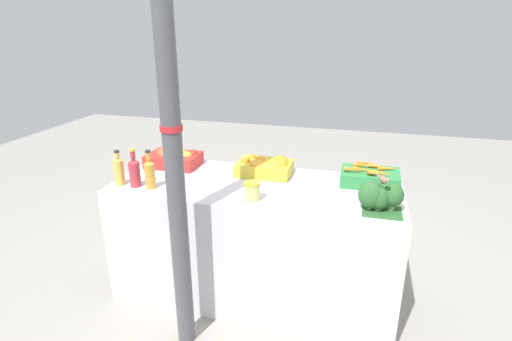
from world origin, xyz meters
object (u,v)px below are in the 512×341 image
at_px(carrot_crate, 370,177).
at_px(juice_bottle_golden, 119,170).
at_px(support_pole, 172,136).
at_px(juice_bottle_ruby, 135,171).
at_px(pickle_jar, 252,191).
at_px(orange_crate, 265,166).
at_px(juice_bottle_amber, 150,173).
at_px(sparrow_bird, 384,179).
at_px(broccoli_pile, 379,196).
at_px(apple_crate, 174,158).

bearing_deg(carrot_crate, juice_bottle_golden, -164.69).
xyz_separation_m(support_pole, juice_bottle_ruby, (-0.47, 0.35, -0.36)).
height_order(carrot_crate, pickle_jar, carrot_crate).
bearing_deg(orange_crate, juice_bottle_ruby, -150.21).
height_order(support_pole, juice_bottle_ruby, support_pole).
bearing_deg(juice_bottle_amber, juice_bottle_ruby, -180.00).
bearing_deg(juice_bottle_golden, juice_bottle_ruby, 0.00).
bearing_deg(support_pole, juice_bottle_golden, 149.20).
xyz_separation_m(juice_bottle_ruby, sparrow_bird, (1.55, 0.01, 0.10)).
xyz_separation_m(support_pole, orange_crate, (0.30, 0.79, -0.41)).
bearing_deg(juice_bottle_golden, support_pole, -30.80).
height_order(broccoli_pile, juice_bottle_ruby, juice_bottle_ruby).
height_order(juice_bottle_golden, sparrow_bird, juice_bottle_golden).
relative_size(support_pole, juice_bottle_golden, 10.99).
height_order(support_pole, carrot_crate, support_pole).
bearing_deg(broccoli_pile, orange_crate, 151.92).
height_order(juice_bottle_ruby, pickle_jar, juice_bottle_ruby).
distance_m(apple_crate, juice_bottle_amber, 0.45).
distance_m(carrot_crate, juice_bottle_ruby, 1.56).
xyz_separation_m(apple_crate, juice_bottle_ruby, (-0.06, -0.45, 0.05)).
bearing_deg(apple_crate, support_pole, -62.72).
bearing_deg(sparrow_bird, broccoli_pile, 175.40).
xyz_separation_m(broccoli_pile, pickle_jar, (-0.74, -0.04, -0.03)).
bearing_deg(sparrow_bird, juice_bottle_golden, -119.05).
bearing_deg(apple_crate, juice_bottle_ruby, -97.37).
distance_m(support_pole, sparrow_bird, 1.17).
bearing_deg(broccoli_pile, pickle_jar, -176.70).
relative_size(carrot_crate, broccoli_pile, 1.50).
xyz_separation_m(support_pole, juice_bottle_golden, (-0.58, 0.35, -0.37)).
bearing_deg(juice_bottle_amber, apple_crate, 96.77).
distance_m(juice_bottle_golden, juice_bottle_amber, 0.23).
bearing_deg(juice_bottle_amber, broccoli_pile, 1.28).
bearing_deg(juice_bottle_ruby, apple_crate, 82.63).
xyz_separation_m(apple_crate, juice_bottle_amber, (0.05, -0.45, 0.05)).
relative_size(orange_crate, carrot_crate, 1.00).
distance_m(carrot_crate, juice_bottle_golden, 1.67).
height_order(support_pole, juice_bottle_golden, support_pole).
relative_size(apple_crate, sparrow_bird, 3.05).
bearing_deg(support_pole, pickle_jar, 45.42).
relative_size(pickle_jar, sparrow_bird, 0.92).
bearing_deg(support_pole, orange_crate, 68.96).
relative_size(support_pole, juice_bottle_ruby, 10.16).
relative_size(apple_crate, juice_bottle_amber, 1.47).
height_order(carrot_crate, juice_bottle_ruby, juice_bottle_ruby).
bearing_deg(juice_bottle_amber, support_pole, -44.28).
xyz_separation_m(broccoli_pile, juice_bottle_golden, (-1.66, -0.03, 0.01)).
bearing_deg(carrot_crate, pickle_jar, -146.90).
xyz_separation_m(orange_crate, sparrow_bird, (0.78, -0.43, 0.15)).
bearing_deg(juice_bottle_ruby, pickle_jar, -0.77).
distance_m(carrot_crate, broccoli_pile, 0.41).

